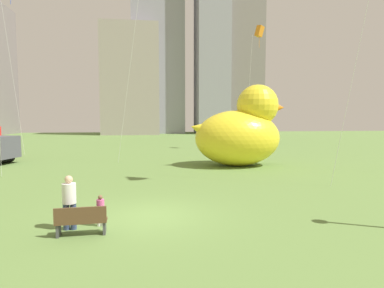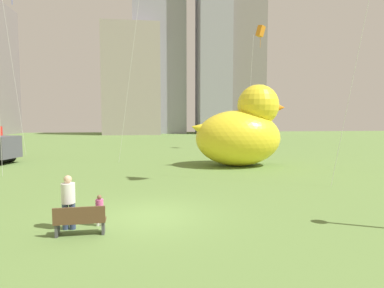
{
  "view_description": "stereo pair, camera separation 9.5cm",
  "coord_description": "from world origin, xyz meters",
  "px_view_note": "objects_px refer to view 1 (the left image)",
  "views": [
    {
      "loc": [
        0.05,
        -11.43,
        3.52
      ],
      "look_at": [
        2.18,
        4.97,
        2.18
      ],
      "focal_mm": 30.13,
      "sensor_mm": 36.0,
      "label": 1
    },
    {
      "loc": [
        0.15,
        -11.45,
        3.52
      ],
      "look_at": [
        2.18,
        4.97,
        2.18
      ],
      "focal_mm": 30.13,
      "sensor_mm": 36.0,
      "label": 2
    }
  ],
  "objects_px": {
    "person_adult": "(69,200)",
    "person_child": "(101,209)",
    "kite_orange": "(259,32)",
    "park_bench": "(81,220)",
    "giant_inflatable_duck": "(241,131)"
  },
  "relations": [
    {
      "from": "person_adult",
      "to": "person_child",
      "type": "relative_size",
      "value": 1.68
    },
    {
      "from": "kite_orange",
      "to": "person_adult",
      "type": "bearing_deg",
      "value": -121.18
    },
    {
      "from": "park_bench",
      "to": "giant_inflatable_duck",
      "type": "bearing_deg",
      "value": 56.79
    },
    {
      "from": "person_child",
      "to": "person_adult",
      "type": "bearing_deg",
      "value": -166.68
    },
    {
      "from": "giant_inflatable_duck",
      "to": "kite_orange",
      "type": "height_order",
      "value": "kite_orange"
    },
    {
      "from": "person_child",
      "to": "kite_orange",
      "type": "bearing_deg",
      "value": 60.27
    },
    {
      "from": "person_child",
      "to": "kite_orange",
      "type": "distance_m",
      "value": 29.16
    },
    {
      "from": "kite_orange",
      "to": "person_child",
      "type": "bearing_deg",
      "value": -119.73
    },
    {
      "from": "person_child",
      "to": "giant_inflatable_duck",
      "type": "xyz_separation_m",
      "value": [
        8.24,
        12.44,
        1.97
      ]
    },
    {
      "from": "person_adult",
      "to": "giant_inflatable_duck",
      "type": "bearing_deg",
      "value": 54.12
    },
    {
      "from": "park_bench",
      "to": "giant_inflatable_duck",
      "type": "height_order",
      "value": "giant_inflatable_duck"
    },
    {
      "from": "park_bench",
      "to": "person_child",
      "type": "height_order",
      "value": "person_child"
    },
    {
      "from": "person_adult",
      "to": "kite_orange",
      "type": "distance_m",
      "value": 29.6
    },
    {
      "from": "park_bench",
      "to": "giant_inflatable_duck",
      "type": "relative_size",
      "value": 0.21
    },
    {
      "from": "person_child",
      "to": "giant_inflatable_duck",
      "type": "distance_m",
      "value": 15.05
    }
  ]
}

